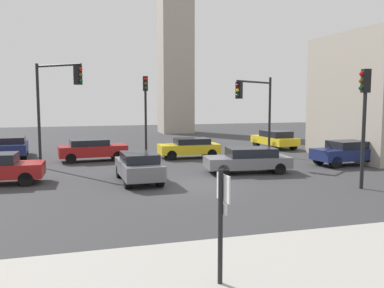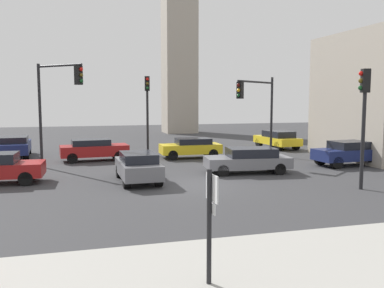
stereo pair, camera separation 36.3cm
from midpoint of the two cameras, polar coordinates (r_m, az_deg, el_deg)
The scene contains 15 objects.
ground_plane at distance 19.29m, azimuth -0.30°, elevation -5.52°, with size 88.22×88.22×0.00m, color #38383A.
sidewalk_corner at distance 10.63m, azimuth 14.74°, elevation -15.13°, with size 29.00×3.87×0.15m, color #A8A59E.
direction_sign at distance 8.55m, azimuth 2.78°, elevation -9.65°, with size 0.15×0.59×2.36m.
traffic_light_0 at distance 29.09m, azimuth -6.69°, elevation 5.87°, with size 0.34×0.47×5.44m.
traffic_light_1 at distance 27.16m, azimuth 8.26°, elevation 5.86°, with size 3.65×2.83×5.35m.
traffic_light_2 at distance 24.11m, azimuth -18.36°, elevation 6.54°, with size 2.47×2.46×5.86m.
traffic_light_3 at distance 19.38m, azimuth 21.88°, elevation 4.82°, with size 0.49×0.39×5.16m.
car_0 at distance 30.50m, azimuth -23.62°, elevation -0.26°, with size 2.18×4.50×1.42m.
car_1 at distance 27.72m, azimuth -0.71°, elevation -0.46°, with size 3.98×1.73×1.31m.
car_2 at distance 26.30m, azimuth 19.89°, elevation -1.05°, with size 4.04×2.06×1.44m.
car_3 at distance 19.88m, azimuth -7.76°, elevation -3.04°, with size 1.81×3.97×1.41m.
car_5 at distance 22.38m, azimuth 7.19°, elevation -2.11°, with size 4.60×2.35×1.33m.
car_6 at distance 33.84m, azimuth 10.89°, elevation 0.69°, with size 2.26×4.46×1.40m.
car_7 at distance 27.18m, azimuth -13.79°, elevation -0.71°, with size 4.29×2.02×1.37m.
skyline_tower at distance 49.80m, azimuth -2.52°, elevation 17.66°, with size 3.57×3.57×27.70m, color #A89E8E.
Camera 1 is at (-5.36, -18.12, 3.90)m, focal length 39.24 mm.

